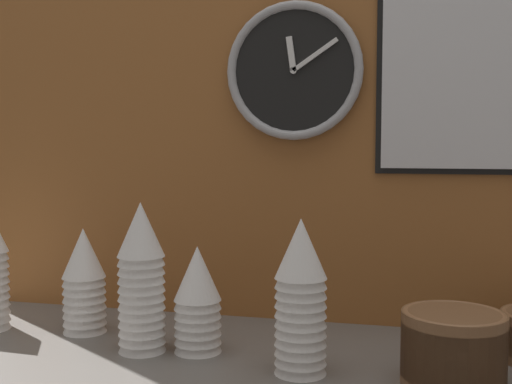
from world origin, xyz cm
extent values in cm
cube|color=slate|center=(0.00, 0.00, -2.00)|extent=(160.00, 56.00, 4.00)
cube|color=#A3602D|center=(0.00, 26.50, 52.50)|extent=(160.00, 3.00, 105.00)
cone|color=white|center=(8.49, -7.71, 5.20)|extent=(9.08, 9.08, 10.40)
cone|color=white|center=(8.49, -7.71, 6.87)|extent=(9.08, 9.08, 10.40)
cone|color=white|center=(8.49, -7.71, 8.54)|extent=(9.08, 9.08, 10.40)
cone|color=white|center=(8.49, -7.71, 10.21)|extent=(9.08, 9.08, 10.40)
cone|color=white|center=(8.49, -7.71, 11.88)|extent=(9.08, 9.08, 10.40)
cone|color=white|center=(8.49, -7.71, 13.55)|extent=(9.08, 9.08, 10.40)
cone|color=white|center=(8.49, -7.71, 15.22)|extent=(9.08, 9.08, 10.40)
cone|color=white|center=(8.49, -7.71, 16.89)|extent=(9.08, 9.08, 10.40)
cone|color=white|center=(8.49, -7.71, 18.56)|extent=(9.08, 9.08, 10.40)
cone|color=white|center=(8.49, -7.71, 20.23)|extent=(9.08, 9.08, 10.40)
cone|color=white|center=(8.49, -7.71, 21.90)|extent=(9.08, 9.08, 10.40)
cone|color=white|center=(-12.50, -0.93, 5.20)|extent=(9.08, 9.08, 10.40)
cone|color=white|center=(-12.50, -0.93, 6.87)|extent=(9.08, 9.08, 10.40)
cone|color=white|center=(-12.50, -0.93, 8.54)|extent=(9.08, 9.08, 10.40)
cone|color=white|center=(-12.50, -0.93, 10.21)|extent=(9.08, 9.08, 10.40)
cone|color=white|center=(-12.50, -0.93, 11.88)|extent=(9.08, 9.08, 10.40)
cone|color=white|center=(-12.50, -0.93, 13.55)|extent=(9.08, 9.08, 10.40)
cone|color=white|center=(-12.50, -0.93, 15.22)|extent=(9.08, 9.08, 10.40)
cone|color=white|center=(-23.01, -3.12, 5.20)|extent=(9.08, 9.08, 10.40)
cone|color=white|center=(-23.01, -3.12, 6.87)|extent=(9.08, 9.08, 10.40)
cone|color=white|center=(-23.01, -3.12, 8.54)|extent=(9.08, 9.08, 10.40)
cone|color=white|center=(-23.01, -3.12, 10.21)|extent=(9.08, 9.08, 10.40)
cone|color=white|center=(-23.01, -3.12, 11.88)|extent=(9.08, 9.08, 10.40)
cone|color=white|center=(-23.01, -3.12, 13.55)|extent=(9.08, 9.08, 10.40)
cone|color=white|center=(-23.01, -3.12, 15.22)|extent=(9.08, 9.08, 10.40)
cone|color=white|center=(-23.01, -3.12, 16.89)|extent=(9.08, 9.08, 10.40)
cone|color=white|center=(-23.01, -3.12, 18.56)|extent=(9.08, 9.08, 10.40)
cone|color=white|center=(-23.01, -3.12, 20.23)|extent=(9.08, 9.08, 10.40)
cone|color=white|center=(-23.01, -3.12, 21.90)|extent=(9.08, 9.08, 10.40)
cone|color=white|center=(-23.01, -3.12, 23.57)|extent=(9.08, 9.08, 10.40)
cone|color=white|center=(-39.86, 5.64, 5.20)|extent=(9.08, 9.08, 10.40)
cone|color=white|center=(-39.86, 5.64, 6.87)|extent=(9.08, 9.08, 10.40)
cone|color=white|center=(-39.86, 5.64, 8.54)|extent=(9.08, 9.08, 10.40)
cone|color=white|center=(-39.86, 5.64, 10.21)|extent=(9.08, 9.08, 10.40)
cone|color=white|center=(-39.86, 5.64, 11.88)|extent=(9.08, 9.08, 10.40)
cone|color=white|center=(-39.86, 5.64, 13.55)|extent=(9.08, 9.08, 10.40)
cone|color=white|center=(-39.86, 5.64, 15.22)|extent=(9.08, 9.08, 10.40)
cone|color=white|center=(-39.86, 5.64, 16.89)|extent=(9.08, 9.08, 10.40)
cylinder|color=brown|center=(33.83, -7.60, 1.83)|extent=(16.90, 16.90, 3.65)
cylinder|color=brown|center=(33.83, -7.60, 3.56)|extent=(16.90, 16.90, 3.65)
cylinder|color=brown|center=(33.83, -7.60, 5.29)|extent=(16.90, 16.90, 3.65)
cylinder|color=brown|center=(33.83, -7.60, 7.02)|extent=(16.90, 16.90, 3.65)
cylinder|color=brown|center=(33.83, -7.60, 8.75)|extent=(16.90, 16.90, 3.65)
cylinder|color=brown|center=(33.83, -7.60, 10.48)|extent=(16.90, 16.90, 3.65)
torus|color=#946542|center=(33.83, -7.60, 11.76)|extent=(16.86, 16.86, 1.32)
cylinder|color=black|center=(1.58, 23.90, 55.47)|extent=(29.13, 1.80, 29.13)
torus|color=#B2B2B7|center=(1.58, 23.09, 55.47)|extent=(29.95, 1.98, 29.95)
cube|color=white|center=(1.07, 22.60, 59.08)|extent=(2.31, 0.60, 7.39)
cube|color=white|center=(6.29, 22.60, 58.64)|extent=(9.94, 0.60, 7.10)
cylinder|color=white|center=(1.58, 22.60, 55.47)|extent=(1.46, 0.60, 1.46)
cube|color=black|center=(43.93, 24.62, 58.20)|extent=(49.62, 0.60, 49.65)
cube|color=white|center=(43.93, 24.20, 58.20)|extent=(47.22, 1.20, 47.25)
camera|label=1|loc=(26.44, -115.01, 40.02)|focal=45.00mm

